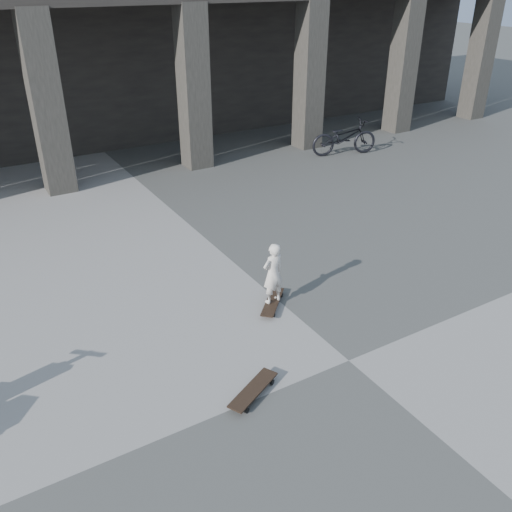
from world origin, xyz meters
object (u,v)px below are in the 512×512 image
child (273,273)px  bicycle (344,137)px  skateboard_spare (253,390)px  longboard (272,302)px

child → bicycle: bearing=-143.2°
skateboard_spare → child: bearing=24.1°
child → bicycle: 8.19m
skateboard_spare → bicycle: size_ratio=0.44×
longboard → bicycle: bearing=-2.1°
child → longboard: bearing=76.1°
longboard → bicycle: bicycle is taller
skateboard_spare → child: 2.09m
longboard → child: 0.51m
longboard → bicycle: 8.20m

